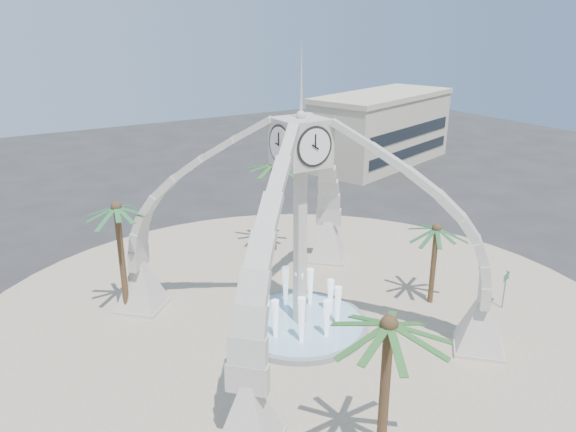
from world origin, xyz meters
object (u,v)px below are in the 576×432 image
fountain (299,323)px  palm_east (437,229)px  palm_west (116,209)px  palm_south (389,326)px  clock_tower (300,224)px  palm_north (273,166)px  street_sign (506,282)px

fountain → palm_east: bearing=-11.4°
palm_east → palm_west: (-16.88, 8.62, 1.83)m
palm_east → palm_south: palm_south is taller
clock_tower → palm_south: 11.10m
palm_north → street_sign: 17.93m
fountain → palm_west: bearing=139.9°
palm_east → fountain: bearing=168.6°
street_sign → clock_tower: bearing=140.2°
clock_tower → palm_north: clock_tower is taller
street_sign → palm_east: bearing=119.6°
palm_north → palm_south: palm_north is taller
palm_north → palm_east: bearing=-71.9°
palm_east → palm_south: size_ratio=0.78×
fountain → palm_east: palm_east is taller
fountain → palm_west: 12.47m
palm_west → fountain: bearing=-40.1°
palm_north → clock_tower: bearing=-113.1°
fountain → palm_west: (-8.11, 6.84, 6.55)m
palm_west → street_sign: 23.75m
palm_west → street_sign: size_ratio=2.95×
fountain → street_sign: 13.02m
clock_tower → palm_east: clock_tower is taller
fountain → palm_east: 10.12m
clock_tower → street_sign: bearing=-21.4°
palm_north → palm_south: bearing=-109.5°
palm_south → street_sign: palm_south is taller
clock_tower → palm_south: size_ratio=2.44×
palm_west → palm_north: (12.75, 4.02, -0.05)m
palm_east → palm_north: size_ratio=0.75×
clock_tower → palm_west: clock_tower is taller
street_sign → palm_south: bearing=-176.7°
fountain → palm_south: 12.68m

